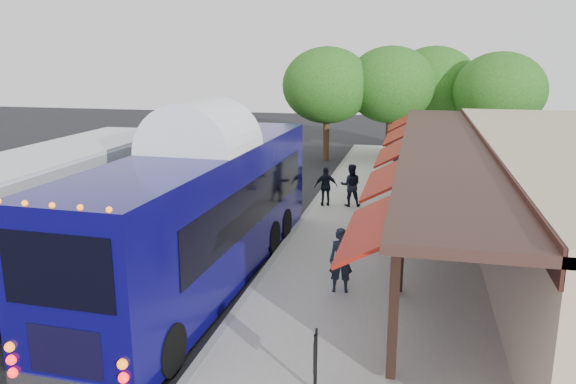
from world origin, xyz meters
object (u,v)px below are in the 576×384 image
Objects in this scene: ped_a at (341,260)px; ped_c at (326,186)px; city_bus at (35,214)px; ped_d at (399,177)px; sign_board at (315,354)px; coach_bus at (203,206)px; ped_b at (351,185)px.

ped_a is 8.41m from ped_c.
city_bus is 8.25m from ped_a.
ped_d is 14.56m from sign_board.
city_bus is at bearing 178.04° from ped_a.
city_bus is (-4.39, -1.05, -0.20)m from coach_bus.
ped_b is (-0.76, 8.40, 0.01)m from ped_a.
city_bus reaches higher than ped_c.
ped_b is 0.90× the size of ped_d.
coach_bus reaches higher than ped_a.
coach_bus is 0.96× the size of city_bus.
coach_bus is 6.33m from sign_board.
sign_board is at bearing -24.72° from city_bus.
ped_b is at bearing 50.62° from city_bus.
ped_a is 10.07m from ped_d.
coach_bus reaches higher than ped_d.
city_bus is 11.30× the size of sign_board.
ped_b is at bearing 87.65° from sign_board.
ped_a is at bearing 85.39° from ped_b.
ped_d is at bearing 48.95° from city_bus.
ped_b is at bearing 87.96° from ped_a.
ped_b is 0.98m from ped_c.
coach_bus is 8.71m from ped_b.
ped_a is at bearing 80.22° from ped_d.
city_bus is 7.53× the size of ped_b.
ped_b reaches higher than ped_a.
sign_board is (3.93, -4.81, -1.18)m from coach_bus.
ped_b is at bearing 37.65° from ped_d.
ped_a is 8.44m from ped_b.
coach_bus is 8.27m from ped_c.
ped_c is at bearing 28.89° from ped_d.
ped_b reaches higher than sign_board.
city_bus is 6.75× the size of ped_d.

